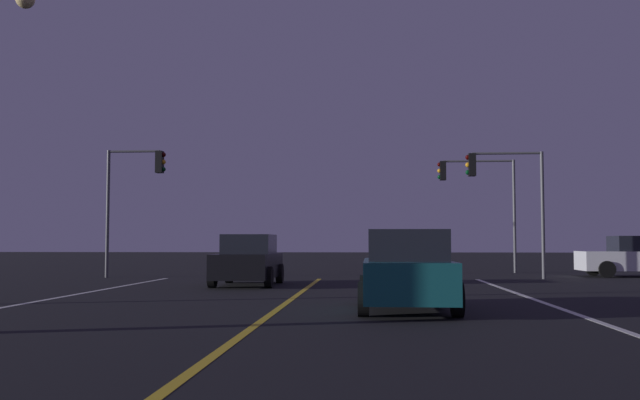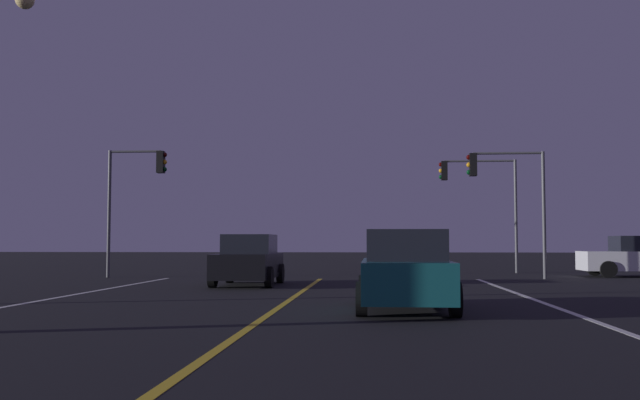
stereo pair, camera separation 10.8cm
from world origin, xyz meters
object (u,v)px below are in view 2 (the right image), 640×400
object	(u,v)px
car_crossing_side	(636,257)
car_oncoming	(249,261)
car_lead_same_lane	(405,272)
traffic_light_near_left	(137,183)
traffic_light_far_right	(478,188)
traffic_light_near_right	(505,184)

from	to	relation	value
car_crossing_side	car_oncoming	size ratio (longest dim) A/B	1.00
car_lead_same_lane	traffic_light_near_left	world-z (taller)	traffic_light_near_left
car_crossing_side	traffic_light_far_right	world-z (taller)	traffic_light_far_right
car_crossing_side	traffic_light_near_right	xyz separation A→B (m)	(-5.68, -2.12, 2.92)
car_crossing_side	car_oncoming	distance (m)	16.56
car_crossing_side	traffic_light_far_right	distance (m)	7.54
traffic_light_near_left	traffic_light_far_right	distance (m)	15.64
traffic_light_near_right	traffic_light_far_right	distance (m)	5.51
traffic_light_near_right	traffic_light_far_right	bearing A→B (deg)	-87.22
traffic_light_near_right	traffic_light_near_left	bearing A→B (deg)	0.00
car_oncoming	traffic_light_near_right	size ratio (longest dim) A/B	0.86
car_crossing_side	car_lead_same_lane	distance (m)	18.42
traffic_light_near_right	traffic_light_far_right	world-z (taller)	traffic_light_far_right
traffic_light_near_left	traffic_light_far_right	size ratio (longest dim) A/B	0.98
car_lead_same_lane	traffic_light_near_right	world-z (taller)	traffic_light_near_right
traffic_light_far_right	traffic_light_near_right	bearing A→B (deg)	92.78
traffic_light_near_right	car_oncoming	bearing A→B (deg)	26.85
car_lead_same_lane	car_oncoming	world-z (taller)	same
car_oncoming	traffic_light_near_left	bearing A→B (deg)	-130.70
traffic_light_near_left	traffic_light_far_right	bearing A→B (deg)	20.59
car_crossing_side	car_oncoming	xyz separation A→B (m)	(-15.07, -6.87, 0.00)
car_oncoming	traffic_light_far_right	distance (m)	14.08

